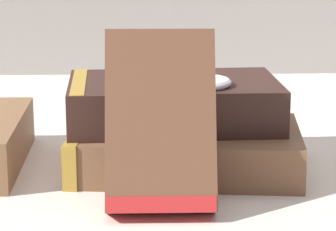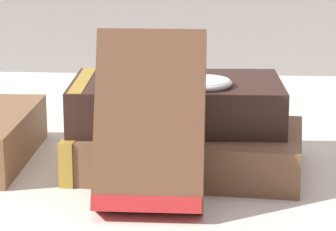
# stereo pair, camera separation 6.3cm
# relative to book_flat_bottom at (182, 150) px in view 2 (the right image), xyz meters

# --- Properties ---
(ground_plane) EXTENTS (3.00, 3.00, 0.00)m
(ground_plane) POSITION_rel_book_flat_bottom_xyz_m (-0.01, 0.01, -0.02)
(ground_plane) COLOR beige
(book_flat_bottom) EXTENTS (0.21, 0.14, 0.04)m
(book_flat_bottom) POSITION_rel_book_flat_bottom_xyz_m (0.00, 0.00, 0.00)
(book_flat_bottom) COLOR brown
(book_flat_bottom) RESTS_ON ground_plane
(book_flat_top) EXTENTS (0.19, 0.12, 0.04)m
(book_flat_top) POSITION_rel_book_flat_bottom_xyz_m (-0.01, 0.02, 0.04)
(book_flat_top) COLOR #331E19
(book_flat_top) RESTS_ON book_flat_bottom
(book_leaning_front) EXTENTS (0.08, 0.07, 0.14)m
(book_leaning_front) POSITION_rel_book_flat_bottom_xyz_m (-0.02, -0.09, 0.04)
(book_leaning_front) COLOR brown
(book_leaning_front) RESTS_ON ground_plane
(pocket_watch) EXTENTS (0.05, 0.06, 0.01)m
(pocket_watch) POSITION_rel_book_flat_bottom_xyz_m (0.02, -0.01, 0.06)
(pocket_watch) COLOR white
(pocket_watch) RESTS_ON book_flat_top
(reading_glasses) EXTENTS (0.10, 0.07, 0.00)m
(reading_glasses) POSITION_rel_book_flat_bottom_xyz_m (-0.05, 0.15, -0.02)
(reading_glasses) COLOR black
(reading_glasses) RESTS_ON ground_plane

